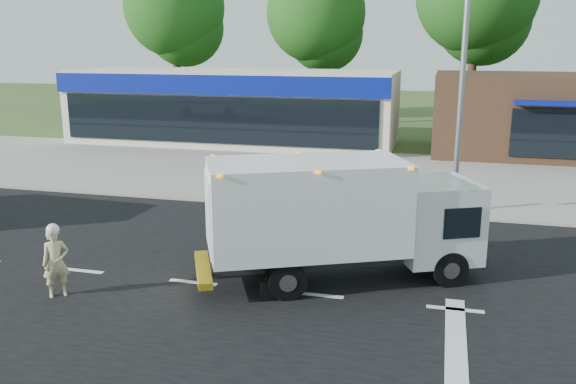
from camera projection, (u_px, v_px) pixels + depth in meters
name	position (u px, v px, depth m)	size (l,w,h in m)	color
ground	(317.00, 296.00, 13.70)	(120.00, 120.00, 0.00)	#385123
road_asphalt	(317.00, 295.00, 13.70)	(60.00, 14.00, 0.02)	black
sidewalk	(365.00, 202.00, 21.39)	(60.00, 2.40, 0.12)	gray
parking_apron	(382.00, 171.00, 26.86)	(60.00, 9.00, 0.02)	gray
lane_markings	(370.00, 328.00, 12.10)	(55.20, 7.00, 0.01)	silver
ems_box_truck	(337.00, 212.00, 14.20)	(6.88, 4.65, 2.94)	black
emergency_worker	(56.00, 261.00, 13.49)	(0.69, 0.67, 1.70)	tan
retail_strip_mall	(233.00, 106.00, 34.13)	(18.00, 6.20, 4.00)	beige
brown_storefront	(537.00, 115.00, 30.30)	(10.00, 6.70, 4.00)	#382316
traffic_signal_pole	(442.00, 62.00, 19.09)	(3.51, 0.25, 8.00)	gray
background_trees	(396.00, 12.00, 38.60)	(36.77, 7.39, 12.10)	#332114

